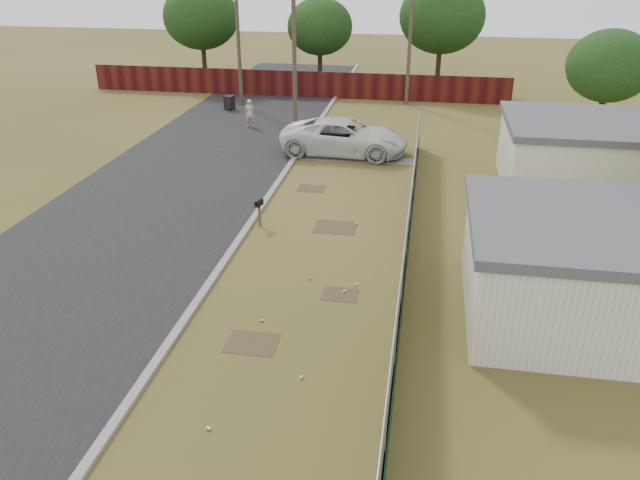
% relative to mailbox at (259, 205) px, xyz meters
% --- Properties ---
extents(ground, '(120.00, 120.00, 0.00)m').
position_rel_mailbox_xyz_m(ground, '(2.60, -2.65, -0.85)').
color(ground, brown).
rests_on(ground, ground).
extents(street, '(15.10, 60.00, 0.12)m').
position_rel_mailbox_xyz_m(street, '(-4.16, 5.40, -0.84)').
color(street, black).
rests_on(street, ground).
extents(chainlink_fence, '(0.10, 27.06, 2.02)m').
position_rel_mailbox_xyz_m(chainlink_fence, '(5.72, -1.63, -0.06)').
color(chainlink_fence, '#919399').
rests_on(chainlink_fence, ground).
extents(privacy_fence, '(30.00, 0.12, 1.80)m').
position_rel_mailbox_xyz_m(privacy_fence, '(-3.40, 22.35, 0.05)').
color(privacy_fence, '#4D1510').
rests_on(privacy_fence, ground).
extents(utility_poles, '(12.60, 8.24, 9.00)m').
position_rel_mailbox_xyz_m(utility_poles, '(-1.07, 18.01, 3.84)').
color(utility_poles, brown).
rests_on(utility_poles, ground).
extents(houses, '(9.30, 17.24, 3.10)m').
position_rel_mailbox_xyz_m(houses, '(12.30, 0.48, 0.71)').
color(houses, white).
rests_on(houses, ground).
extents(horizon_trees, '(33.32, 31.94, 7.78)m').
position_rel_mailbox_xyz_m(horizon_trees, '(3.44, 20.90, 3.77)').
color(horizon_trees, '#372819').
rests_on(horizon_trees, ground).
extents(mailbox, '(0.27, 0.47, 1.08)m').
position_rel_mailbox_xyz_m(mailbox, '(0.00, 0.00, 0.00)').
color(mailbox, brown).
rests_on(mailbox, ground).
extents(pickup_truck, '(6.56, 3.24, 1.79)m').
position_rel_mailbox_xyz_m(pickup_truck, '(1.96, 9.60, 0.04)').
color(pickup_truck, silver).
rests_on(pickup_truck, ground).
extents(pedestrian, '(0.63, 0.44, 1.64)m').
position_rel_mailbox_xyz_m(pedestrian, '(-4.29, 13.95, -0.04)').
color(pedestrian, '#BDB38A').
rests_on(pedestrian, ground).
extents(trash_bin, '(0.76, 0.81, 0.92)m').
position_rel_mailbox_xyz_m(trash_bin, '(-6.75, 17.76, -0.38)').
color(trash_bin, black).
rests_on(trash_bin, ground).
extents(scattered_litter, '(2.60, 11.97, 0.07)m').
position_rel_mailbox_xyz_m(scattered_litter, '(3.07, -5.45, -0.81)').
color(scattered_litter, silver).
rests_on(scattered_litter, ground).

